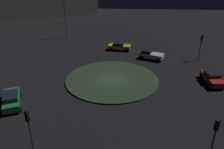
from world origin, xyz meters
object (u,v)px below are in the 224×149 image
object	(u,v)px
traffic_light_southeast	(201,43)
traffic_light_southwest	(215,134)
streetlamp_northeast	(65,9)
car_green	(11,99)
traffic_light_west	(29,125)
store_building	(34,5)
car_silver	(151,55)
car_yellow	(119,46)
car_red	(212,78)

from	to	relation	value
traffic_light_southeast	traffic_light_southwest	size ratio (longest dim) A/B	0.99
streetlamp_northeast	car_green	bearing A→B (deg)	-178.23
traffic_light_southwest	streetlamp_northeast	distance (m)	39.96
streetlamp_northeast	traffic_light_west	bearing A→B (deg)	-169.72
traffic_light_west	store_building	size ratio (longest dim) A/B	0.11
car_silver	car_yellow	bearing A→B (deg)	165.66
store_building	car_silver	bearing A→B (deg)	103.77
traffic_light_southeast	streetlamp_northeast	distance (m)	28.00
car_green	store_building	xyz separation A→B (m)	(50.16, 17.11, 2.58)
traffic_light_southeast	traffic_light_southwest	distance (m)	23.21
traffic_light_southwest	streetlamp_northeast	size ratio (longest dim) A/B	0.46
car_green	traffic_light_southwest	size ratio (longest dim) A/B	1.12
car_silver	traffic_light_west	bearing A→B (deg)	-93.53
traffic_light_southeast	streetlamp_northeast	bearing A→B (deg)	-56.33
car_silver	traffic_light_southeast	size ratio (longest dim) A/B	0.98
car_green	store_building	world-z (taller)	store_building
car_green	traffic_light_southwest	xyz separation A→B (m)	(-7.17, -19.20, 2.31)
traffic_light_southeast	car_yellow	bearing A→B (deg)	-48.78
traffic_light_southeast	store_building	xyz separation A→B (m)	(34.70, 41.47, 0.31)
traffic_light_west	car_yellow	bearing A→B (deg)	8.28
car_red	streetlamp_northeast	distance (m)	32.32
streetlamp_northeast	store_building	world-z (taller)	streetlamp_northeast
car_green	streetlamp_northeast	xyz separation A→B (m)	(27.26, 0.84, 5.39)
store_building	traffic_light_west	bearing A→B (deg)	81.03
store_building	traffic_light_southwest	bearing A→B (deg)	91.93
car_yellow	car_green	bearing A→B (deg)	-113.08
car_yellow	traffic_light_southwest	xyz separation A→B (m)	(-26.84, -8.14, 2.35)
car_green	car_red	distance (m)	25.04
car_green	traffic_light_southeast	world-z (taller)	traffic_light_southeast
traffic_light_southeast	store_building	size ratio (longest dim) A/B	0.11
car_red	streetlamp_northeast	xyz separation A→B (m)	(20.01, 24.80, 5.43)
car_red	traffic_light_west	bearing A→B (deg)	-58.37
car_red	store_building	xyz separation A→B (m)	(42.91, 41.07, 2.62)
car_green	traffic_light_west	bearing A→B (deg)	-167.91
car_silver	store_building	bearing A→B (deg)	156.78
car_green	traffic_light_west	distance (m)	9.26
store_building	traffic_light_southeast	bearing A→B (deg)	109.66
traffic_light_southeast	traffic_light_southwest	world-z (taller)	traffic_light_southwest
car_yellow	car_silver	size ratio (longest dim) A/B	0.98
car_red	traffic_light_west	size ratio (longest dim) A/B	1.00
car_red	streetlamp_northeast	size ratio (longest dim) A/B	0.46
car_yellow	streetlamp_northeast	xyz separation A→B (m)	(7.60, 11.89, 5.43)
traffic_light_west	streetlamp_northeast	xyz separation A→B (m)	(34.42, 6.24, 3.09)
traffic_light_west	traffic_light_southwest	bearing A→B (deg)	-69.89
car_silver	traffic_light_west	world-z (taller)	traffic_light_west
traffic_light_southwest	car_silver	bearing A→B (deg)	-24.11
car_red	traffic_light_southeast	distance (m)	8.53
traffic_light_southwest	store_building	xyz separation A→B (m)	(57.34, 36.31, 0.27)
car_yellow	traffic_light_west	bearing A→B (deg)	-95.65
car_green	car_yellow	bearing A→B (deg)	-54.27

